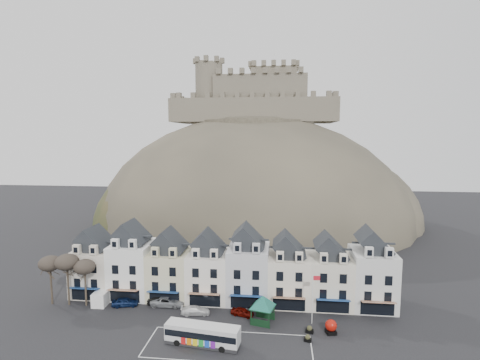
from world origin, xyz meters
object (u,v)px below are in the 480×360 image
Objects in this scene: white_van at (104,296)px; car_white at (195,310)px; bus at (203,334)px; car_maroon at (242,312)px; car_charcoal at (262,307)px; bus_shelter at (263,302)px; red_buoy at (331,327)px; car_navy at (125,302)px; car_black at (161,301)px; flagpole at (313,296)px; car_silver at (168,301)px.

white_van reaches higher than car_white.
bus is 22.09m from white_van.
car_charcoal is at bearing -37.54° from car_maroon.
red_buoy is (9.77, -2.08, -2.24)m from bus_shelter.
bus reaches higher than car_maroon.
car_navy is 0.98× the size of car_black.
car_white is 1.24× the size of car_maroon.
flagpole reaches higher than white_van.
flagpole is 1.40× the size of car_silver.
bus_shelter is at bearing 49.60° from bus.
flagpole is 18.44m from car_white.
white_van is (-26.95, 3.92, -2.14)m from bus_shelter.
bus is 14.32m from car_black.
bus is at bearing -137.41° from car_navy.
bus reaches higher than white_van.
car_maroon is (13.79, -2.16, -0.09)m from car_black.
flagpole is 9.14m from car_charcoal.
car_navy reaches higher than car_white.
bus is at bearing -143.83° from car_silver.
white_van is at bearing -173.58° from bus_shelter.
flagpole is 1.51× the size of white_van.
flagpole is (15.12, 7.42, 2.78)m from bus.
flagpole is at bearing -98.72° from car_charcoal.
bus_shelter reaches higher than car_black.
bus_shelter is 1.52× the size of car_navy.
white_van is at bearing 62.24° from car_navy.
red_buoy is 11.65m from car_charcoal.
car_black is at bearing 138.39° from bus.
car_maroon is at bearing 173.29° from flagpole.
white_van is 23.81m from car_maroon.
white_van is 9.93m from car_black.
car_navy is (-30.18, 2.41, -3.64)m from flagpole.
car_navy is at bearing 175.43° from flagpole.
car_charcoal is (-10.00, 5.96, -0.40)m from red_buoy.
bus_shelter is 1.27× the size of white_van.
white_van is 0.93× the size of car_silver.
car_white is (-20.40, 3.51, -0.38)m from red_buoy.
car_silver is at bearing 98.15° from car_maroon.
red_buoy is 0.52× the size of car_charcoal.
car_charcoal is at bearing 62.99° from bus.
car_navy is 0.94× the size of car_white.
white_van is 1.29× the size of car_charcoal.
car_silver reaches higher than car_black.
bus_shelter is 27.32m from white_van.
white_van is at bearing 102.18° from car_maroon.
white_van reaches higher than car_navy.
white_van is 1.17× the size of car_black.
car_silver reaches higher than car_maroon.
car_charcoal is (-0.23, 3.88, -2.63)m from bus_shelter.
car_black reaches higher than car_charcoal.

